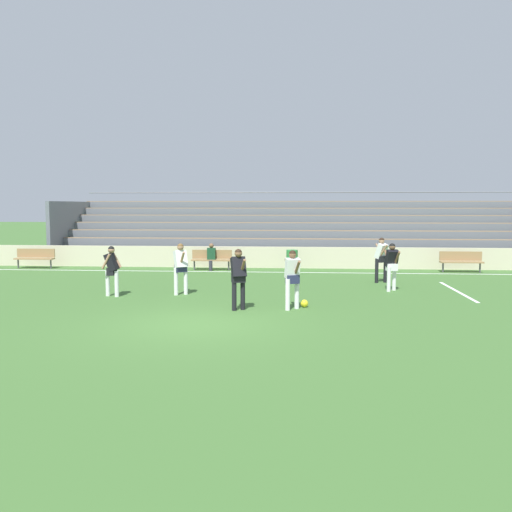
# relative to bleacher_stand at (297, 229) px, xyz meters

# --- Properties ---
(ground_plane) EXTENTS (160.00, 160.00, 0.00)m
(ground_plane) POSITION_rel_bleacher_stand_xyz_m (-2.36, -16.19, -1.64)
(ground_plane) COLOR #3D662D
(field_line_sideline) EXTENTS (44.00, 0.12, 0.01)m
(field_line_sideline) POSITION_rel_bleacher_stand_xyz_m (-2.36, -5.68, -1.64)
(field_line_sideline) COLOR white
(field_line_sideline) RESTS_ON ground
(field_line_penalty_mark) EXTENTS (0.12, 4.40, 0.01)m
(field_line_penalty_mark) POSITION_rel_bleacher_stand_xyz_m (5.47, -10.48, -1.64)
(field_line_penalty_mark) COLOR white
(field_line_penalty_mark) RESTS_ON ground
(sideline_wall) EXTENTS (48.00, 0.16, 0.99)m
(sideline_wall) POSITION_rel_bleacher_stand_xyz_m (-2.36, -4.03, -1.15)
(sideline_wall) COLOR beige
(sideline_wall) RESTS_ON ground
(bleacher_stand) EXTENTS (25.07, 5.83, 3.69)m
(bleacher_stand) POSITION_rel_bleacher_stand_xyz_m (0.00, 0.00, 0.00)
(bleacher_stand) COLOR #897051
(bleacher_stand) RESTS_ON ground
(bench_far_left) EXTENTS (1.80, 0.40, 0.90)m
(bench_far_left) POSITION_rel_bleacher_stand_xyz_m (-3.79, -5.05, -1.09)
(bench_far_left) COLOR #99754C
(bench_far_left) RESTS_ON ground
(bench_far_right) EXTENTS (1.80, 0.40, 0.90)m
(bench_far_right) POSITION_rel_bleacher_stand_xyz_m (-12.03, -5.05, -1.09)
(bench_far_right) COLOR #99754C
(bench_far_right) RESTS_ON ground
(bench_centre_sideline) EXTENTS (1.80, 0.40, 0.90)m
(bench_centre_sideline) POSITION_rel_bleacher_stand_xyz_m (7.14, -5.05, -1.09)
(bench_centre_sideline) COLOR #99754C
(bench_centre_sideline) RESTS_ON ground
(trash_bin) EXTENTS (0.50, 0.50, 0.95)m
(trash_bin) POSITION_rel_bleacher_stand_xyz_m (-0.18, -5.30, -1.16)
(trash_bin) COLOR #2D7F3D
(trash_bin) RESTS_ON ground
(spectator_seated) EXTENTS (0.36, 0.42, 1.21)m
(spectator_seated) POSITION_rel_bleacher_stand_xyz_m (-3.79, -5.17, -0.94)
(spectator_seated) COLOR #2D2D38
(spectator_seated) RESTS_ON ground
(player_dark_pressing_high) EXTENTS (0.50, 0.68, 1.70)m
(player_dark_pressing_high) POSITION_rel_bleacher_stand_xyz_m (-1.53, -14.36, -0.62)
(player_dark_pressing_high) COLOR black
(player_dark_pressing_high) RESTS_ON ground
(player_white_challenging) EXTENTS (0.47, 0.75, 1.66)m
(player_white_challenging) POSITION_rel_bleacher_stand_xyz_m (-0.05, -14.15, -0.65)
(player_white_challenging) COLOR white
(player_white_challenging) RESTS_ON ground
(player_dark_dropping_back) EXTENTS (0.54, 0.46, 1.61)m
(player_dark_dropping_back) POSITION_rel_bleacher_stand_xyz_m (-5.81, -12.40, -0.69)
(player_dark_dropping_back) COLOR white
(player_dark_dropping_back) RESTS_ON ground
(player_dark_trailing_run) EXTENTS (0.46, 0.71, 1.62)m
(player_dark_trailing_run) POSITION_rel_bleacher_stand_xyz_m (3.26, -10.57, -0.68)
(player_dark_trailing_run) COLOR white
(player_dark_trailing_run) RESTS_ON ground
(player_white_overlapping) EXTENTS (0.52, 0.72, 1.67)m
(player_white_overlapping) POSITION_rel_bleacher_stand_xyz_m (-3.69, -11.92, -0.64)
(player_white_overlapping) COLOR white
(player_white_overlapping) RESTS_ON ground
(player_white_on_ball) EXTENTS (0.55, 0.73, 1.70)m
(player_white_on_ball) POSITION_rel_bleacher_stand_xyz_m (3.20, -8.56, -0.62)
(player_white_on_ball) COLOR black
(player_white_on_ball) RESTS_ON ground
(soccer_ball) EXTENTS (0.22, 0.22, 0.22)m
(soccer_ball) POSITION_rel_bleacher_stand_xyz_m (0.29, -13.79, -1.53)
(soccer_ball) COLOR yellow
(soccer_ball) RESTS_ON ground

